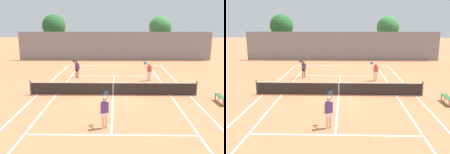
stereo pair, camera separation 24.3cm
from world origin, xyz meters
TOP-DOWN VIEW (x-y plane):
  - ground_plane at (0.00, 0.00)m, footprint 120.00×120.00m
  - court_line_markings at (0.00, 0.00)m, footprint 11.10×23.90m
  - tennis_net at (0.00, 0.00)m, footprint 12.00×0.10m
  - player_near_side at (-0.34, -5.60)m, footprint 0.45×0.88m
  - player_far_left at (-3.44, 5.51)m, footprint 0.56×0.82m
  - player_far_right at (3.14, 4.47)m, footprint 0.83×0.69m
  - loose_tennis_ball_0 at (-2.10, 4.52)m, footprint 0.07×0.07m
  - loose_tennis_ball_1 at (3.37, 2.76)m, footprint 0.07×0.07m
  - loose_tennis_ball_2 at (1.60, -6.69)m, footprint 0.07×0.07m
  - courtside_bench at (7.07, -1.63)m, footprint 0.36×1.50m
  - back_fence at (-0.00, 16.01)m, footprint 25.66×0.08m
  - tree_behind_left at (-8.80, 19.35)m, footprint 3.35×3.35m
  - tree_behind_right at (6.36, 18.83)m, footprint 3.18×3.18m

SIDE VIEW (x-z plane):
  - ground_plane at x=0.00m, z-range 0.00..0.00m
  - court_line_markings at x=0.00m, z-range 0.00..0.01m
  - loose_tennis_ball_0 at x=-2.10m, z-range 0.00..0.07m
  - loose_tennis_ball_1 at x=3.37m, z-range 0.00..0.07m
  - loose_tennis_ball_2 at x=1.60m, z-range 0.00..0.07m
  - courtside_bench at x=7.07m, z-range 0.18..0.64m
  - tennis_net at x=0.00m, z-range -0.03..1.04m
  - player_near_side at x=-0.34m, z-range 0.04..1.81m
  - player_far_left at x=-3.44m, z-range 0.04..1.81m
  - player_far_right at x=3.14m, z-range 0.04..1.81m
  - back_fence at x=0.00m, z-range 0.00..3.81m
  - tree_behind_right at x=6.36m, z-range 1.23..7.08m
  - tree_behind_left at x=-8.80m, z-range 1.28..7.42m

